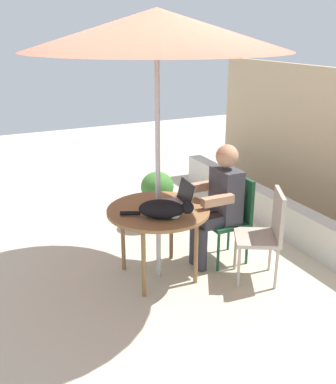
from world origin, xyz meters
name	(u,v)px	position (x,y,z in m)	size (l,w,h in m)	color
ground_plane	(159,276)	(0.00, 0.00, 0.00)	(14.00, 14.00, 0.00)	beige
planter_wall_low	(297,225)	(0.00, 1.70, 0.21)	(4.76, 0.20, 0.41)	beige
patio_table	(158,215)	(0.00, 0.00, 0.64)	(0.95, 0.95, 0.70)	olive
patio_umbrella	(157,30)	(0.00, 0.00, 2.25)	(2.19, 2.19, 2.42)	#B7B7BC
chair_occupied	(232,212)	(0.00, 0.82, 0.52)	(0.40, 0.40, 0.89)	#194C2D
chair_empty	(267,229)	(0.48, 0.88, 0.52)	(0.54, 0.54, 0.89)	#B2A899
person_seated	(220,199)	(0.00, 0.66, 0.69)	(0.48, 0.48, 1.23)	#3F3F47
laptop	(181,198)	(-0.01, 0.24, 0.77)	(0.32, 0.27, 0.21)	gray
cat	(164,209)	(0.22, -0.04, 0.79)	(0.41, 0.57, 0.17)	black
potted_plant_near_fence	(157,197)	(-1.09, 0.48, 0.37)	(0.39, 0.39, 0.68)	#9E5138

